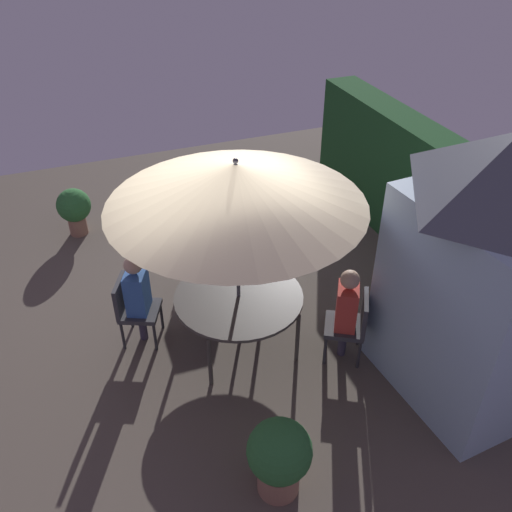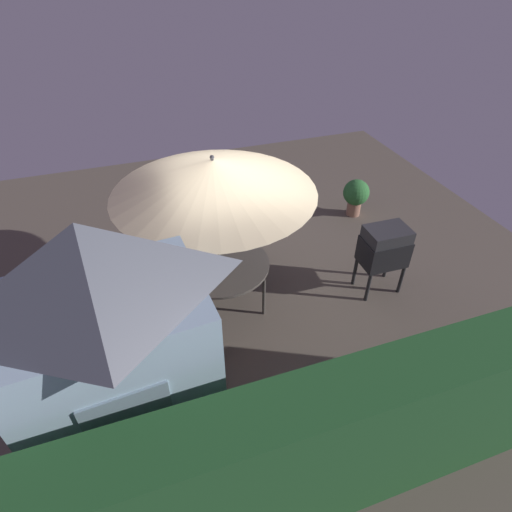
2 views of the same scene
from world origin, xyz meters
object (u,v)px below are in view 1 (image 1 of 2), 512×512
object	(u,v)px
chair_far_side	(133,306)
patio_umbrella	(236,185)
garden_shed	(481,274)
patio_table	(239,299)
person_in_blue	(137,290)
bbq_grill	(220,186)
potted_plant_by_shed	(74,208)
potted_plant_by_grill	(279,456)
person_in_red	(347,305)
chair_near_shed	(352,323)

from	to	relation	value
chair_far_side	patio_umbrella	bearing A→B (deg)	65.88
garden_shed	patio_table	distance (m)	2.70
garden_shed	patio_table	bearing A→B (deg)	-126.31
person_in_blue	chair_far_side	bearing A→B (deg)	-114.12
garden_shed	bbq_grill	distance (m)	4.37
potted_plant_by_shed	potted_plant_by_grill	xyz separation A→B (m)	(5.36, 1.29, 0.01)
garden_shed	bbq_grill	xyz separation A→B (m)	(-4.05, -1.47, -0.73)
bbq_grill	chair_far_side	world-z (taller)	bbq_grill
bbq_grill	person_in_red	bearing A→B (deg)	9.23
garden_shed	chair_far_side	world-z (taller)	garden_shed
bbq_grill	chair_far_side	size ratio (longest dim) A/B	1.33
garden_shed	chair_near_shed	world-z (taller)	garden_shed
chair_far_side	person_in_blue	world-z (taller)	person_in_blue
person_in_red	person_in_blue	distance (m)	2.49
patio_table	person_in_red	world-z (taller)	person_in_red
chair_near_shed	garden_shed	bearing A→B (deg)	46.98
chair_near_shed	person_in_red	bearing A→B (deg)	-120.34
chair_far_side	person_in_red	size ratio (longest dim) A/B	0.71
patio_umbrella	chair_far_side	size ratio (longest dim) A/B	3.11
bbq_grill	person_in_red	world-z (taller)	person_in_red
patio_table	potted_plant_by_shed	xyz separation A→B (m)	(-3.34, -1.61, -0.23)
chair_far_side	potted_plant_by_grill	xyz separation A→B (m)	(2.55, 0.87, -0.03)
chair_near_shed	person_in_red	distance (m)	0.28
bbq_grill	chair_far_side	bearing A→B (deg)	-41.53
garden_shed	person_in_blue	bearing A→B (deg)	-122.38
patio_umbrella	potted_plant_by_shed	bearing A→B (deg)	-154.24
patio_umbrella	chair_near_shed	xyz separation A→B (m)	(0.69, 1.17, -1.70)
garden_shed	potted_plant_by_shed	size ratio (longest dim) A/B	3.89
patio_umbrella	potted_plant_by_shed	world-z (taller)	patio_umbrella
potted_plant_by_grill	chair_near_shed	bearing A→B (deg)	131.73
person_in_blue	potted_plant_by_shed	bearing A→B (deg)	-170.01
potted_plant_by_shed	person_in_blue	size ratio (longest dim) A/B	0.63
chair_far_side	person_in_red	world-z (taller)	person_in_red
bbq_grill	patio_table	bearing A→B (deg)	-12.94
patio_table	person_in_blue	xyz separation A→B (m)	(-0.50, -1.11, 0.08)
patio_table	patio_umbrella	distance (m)	1.52
patio_umbrella	chair_far_side	world-z (taller)	patio_umbrella
chair_near_shed	chair_far_side	size ratio (longest dim) A/B	1.00
garden_shed	chair_far_side	size ratio (longest dim) A/B	3.44
garden_shed	potted_plant_by_grill	bearing A→B (deg)	-77.95
garden_shed	potted_plant_by_shed	world-z (taller)	garden_shed
chair_far_side	chair_near_shed	bearing A→B (deg)	62.71
patio_table	potted_plant_by_grill	size ratio (longest dim) A/B	1.78
patio_umbrella	potted_plant_by_shed	xyz separation A→B (m)	(-3.34, -1.61, -1.75)
garden_shed	patio_umbrella	distance (m)	2.63
garden_shed	chair_near_shed	size ratio (longest dim) A/B	3.44
garden_shed	patio_umbrella	size ratio (longest dim) A/B	1.11
chair_far_side	potted_plant_by_grill	distance (m)	2.70
potted_plant_by_shed	person_in_blue	distance (m)	2.91
chair_near_shed	chair_far_side	distance (m)	2.66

